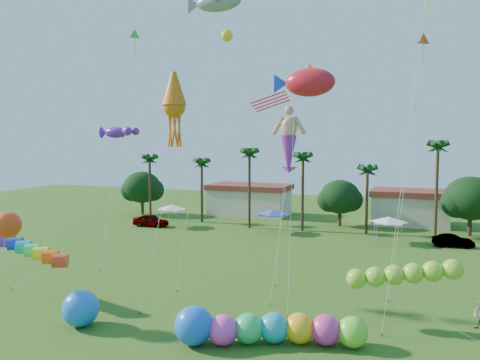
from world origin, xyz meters
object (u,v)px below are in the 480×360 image
(car_a, at_px, (151,220))
(blue_ball, at_px, (81,308))
(caterpillar_inflatable, at_px, (263,328))
(car_b, at_px, (453,241))

(car_a, height_order, blue_ball, blue_ball)
(caterpillar_inflatable, bearing_deg, blue_ball, 168.16)
(car_a, distance_m, blue_ball, 34.57)
(car_a, xyz_separation_m, blue_ball, (14.58, -31.34, 0.32))
(car_b, distance_m, caterpillar_inflatable, 33.10)
(caterpillar_inflatable, xyz_separation_m, blue_ball, (-11.49, -1.64, 0.21))
(car_b, height_order, caterpillar_inflatable, caterpillar_inflatable)
(car_a, bearing_deg, caterpillar_inflatable, -143.93)
(car_b, height_order, blue_ball, blue_ball)
(car_a, distance_m, caterpillar_inflatable, 39.52)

